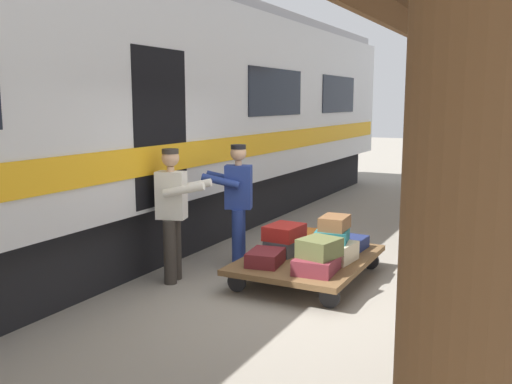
{
  "coord_description": "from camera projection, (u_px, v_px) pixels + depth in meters",
  "views": [
    {
      "loc": [
        -2.21,
        5.87,
        2.28
      ],
      "look_at": [
        0.98,
        -0.36,
        1.15
      ],
      "focal_mm": 39.33,
      "sensor_mm": 36.0,
      "label": 1
    }
  ],
  "objects": [
    {
      "name": "suitcase_orange_carryall",
      "position": [
        301.0,
        237.0,
        7.85
      ],
      "size": [
        0.5,
        0.56,
        0.19
      ],
      "primitive_type": "cube",
      "rotation": [
        0.0,
        0.0,
        0.11
      ],
      "color": "#CC6B23",
      "rests_on": "luggage_cart"
    },
    {
      "name": "suitcase_teal_softside",
      "position": [
        332.0,
        235.0,
        7.06
      ],
      "size": [
        0.47,
        0.51,
        0.15
      ],
      "primitive_type": "cube",
      "rotation": [
        0.0,
        0.0,
        0.19
      ],
      "color": "#1E666B",
      "rests_on": "suitcase_cream_canvas"
    },
    {
      "name": "porter_by_door",
      "position": [
        173.0,
        210.0,
        7.05
      ],
      "size": [
        0.73,
        0.55,
        1.7
      ],
      "color": "#332D28",
      "rests_on": "ground_plane"
    },
    {
      "name": "suitcase_navy_fabric",
      "position": [
        347.0,
        244.0,
        7.55
      ],
      "size": [
        0.47,
        0.61,
        0.16
      ],
      "primitive_type": "cube",
      "rotation": [
        0.0,
        0.0,
        -0.05
      ],
      "color": "navy",
      "rests_on": "luggage_cart"
    },
    {
      "name": "suitcase_olive_duffel",
      "position": [
        320.0,
        248.0,
        6.53
      ],
      "size": [
        0.48,
        0.52,
        0.22
      ],
      "primitive_type": "cube",
      "rotation": [
        0.0,
        0.0,
        -0.22
      ],
      "color": "brown",
      "rests_on": "suitcase_burgundy_valise"
    },
    {
      "name": "suitcase_maroon_trunk",
      "position": [
        265.0,
        258.0,
        6.85
      ],
      "size": [
        0.45,
        0.55,
        0.17
      ],
      "primitive_type": "cube",
      "rotation": [
        0.0,
        0.0,
        0.15
      ],
      "color": "maroon",
      "rests_on": "luggage_cart"
    },
    {
      "name": "suitcase_red_plastic",
      "position": [
        284.0,
        232.0,
        7.34
      ],
      "size": [
        0.44,
        0.54,
        0.19
      ],
      "primitive_type": "cube",
      "rotation": [
        0.0,
        0.0,
        -0.07
      ],
      "color": "#AD231E",
      "rests_on": "suitcase_slate_roller"
    },
    {
      "name": "luggage_cart",
      "position": [
        308.0,
        260.0,
        7.22
      ],
      "size": [
        1.48,
        2.07,
        0.31
      ],
      "color": "brown",
      "rests_on": "ground_plane"
    },
    {
      "name": "ground_plane",
      "position": [
        317.0,
        300.0,
        6.52
      ],
      "size": [
        60.0,
        60.0,
        0.0
      ],
      "primitive_type": "plane",
      "color": "gray"
    },
    {
      "name": "suitcase_brown_leather",
      "position": [
        335.0,
        223.0,
        7.06
      ],
      "size": [
        0.34,
        0.46,
        0.17
      ],
      "primitive_type": "cube",
      "rotation": [
        0.0,
        0.0,
        0.06
      ],
      "color": "brown",
      "rests_on": "suitcase_teal_softside"
    },
    {
      "name": "baggage_tug",
      "position": [
        485.0,
        170.0,
        13.65
      ],
      "size": [
        1.5,
        1.93,
        1.3
      ],
      "color": "black",
      "rests_on": "ground_plane"
    },
    {
      "name": "suitcase_cream_canvas",
      "position": [
        333.0,
        251.0,
        7.05
      ],
      "size": [
        0.56,
        0.52,
        0.23
      ],
      "primitive_type": "cube",
      "rotation": [
        0.0,
        0.0,
        -0.1
      ],
      "color": "beige",
      "rests_on": "luggage_cart"
    },
    {
      "name": "suitcase_slate_roller",
      "position": [
        284.0,
        246.0,
        7.35
      ],
      "size": [
        0.43,
        0.52,
        0.19
      ],
      "primitive_type": "cube",
      "rotation": [
        0.0,
        0.0,
        -0.13
      ],
      "color": "#4C515B",
      "rests_on": "luggage_cart"
    },
    {
      "name": "train_car",
      "position": [
        74.0,
        118.0,
        7.83
      ],
      "size": [
        3.02,
        19.91,
        4.0
      ],
      "color": "silver",
      "rests_on": "ground_plane"
    },
    {
      "name": "porter_in_overalls",
      "position": [
        237.0,
        201.0,
        7.74
      ],
      "size": [
        0.73,
        0.58,
        1.7
      ],
      "color": "navy",
      "rests_on": "ground_plane"
    },
    {
      "name": "suitcase_burgundy_valise",
      "position": [
        317.0,
        264.0,
        6.55
      ],
      "size": [
        0.49,
        0.6,
        0.18
      ],
      "primitive_type": "cube",
      "rotation": [
        0.0,
        0.0,
        0.07
      ],
      "color": "maroon",
      "rests_on": "luggage_cart"
    }
  ]
}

